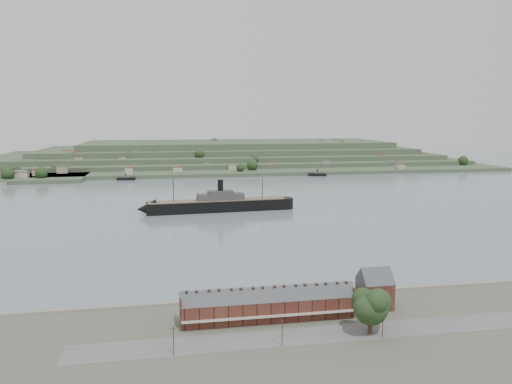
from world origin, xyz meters
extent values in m
plane|color=slate|center=(0.00, 0.00, 0.00)|extent=(1400.00, 1400.00, 0.00)
cube|color=#4C5142|center=(0.00, -188.00, 1.00)|extent=(220.00, 80.00, 2.00)
cube|color=gray|center=(0.00, -149.00, 1.30)|extent=(220.00, 2.00, 2.60)
cube|color=#595959|center=(0.00, -182.00, 2.05)|extent=(140.00, 12.00, 0.10)
cube|color=#4E211B|center=(-10.00, -168.00, 5.50)|extent=(55.00, 8.00, 7.00)
cube|color=#3E4246|center=(-10.00, -168.00, 9.00)|extent=(55.60, 8.15, 8.15)
cube|color=#AAA696|center=(-10.00, -172.80, 5.00)|extent=(55.00, 1.60, 0.25)
cube|color=#4E211B|center=(-37.50, -168.00, 10.00)|extent=(0.50, 8.40, 3.00)
cube|color=#4E211B|center=(17.50, -168.00, 10.00)|extent=(0.50, 8.40, 3.00)
cube|color=black|center=(-32.00, -168.00, 11.40)|extent=(0.90, 1.40, 3.20)
cube|color=black|center=(-26.50, -168.00, 11.40)|extent=(0.90, 1.40, 3.20)
cube|color=black|center=(-12.75, -168.00, 11.40)|extent=(0.90, 1.40, 3.20)
cube|color=black|center=(-7.25, -168.00, 11.40)|extent=(0.90, 1.40, 3.20)
cube|color=black|center=(6.50, -168.00, 11.40)|extent=(0.90, 1.40, 3.20)
cube|color=black|center=(12.00, -168.00, 11.40)|extent=(0.90, 1.40, 3.20)
cube|color=#4E211B|center=(27.50, -164.00, 6.50)|extent=(10.00, 10.00, 9.00)
cube|color=#3E4246|center=(27.50, -164.00, 11.00)|extent=(10.40, 10.18, 10.18)
cube|color=#34452E|center=(0.00, 360.00, 2.00)|extent=(760.00, 260.00, 4.00)
cube|color=#34452E|center=(20.00, 385.00, 6.50)|extent=(680.00, 220.00, 5.00)
cube|color=#34452E|center=(35.00, 400.00, 12.00)|extent=(600.00, 200.00, 6.00)
cube|color=#34452E|center=(50.00, 415.00, 18.50)|extent=(520.00, 180.00, 7.00)
cube|color=#34452E|center=(65.00, 430.00, 26.00)|extent=(440.00, 160.00, 8.00)
cube|color=#34452E|center=(-200.00, 250.00, 2.00)|extent=(150.00, 90.00, 4.00)
cube|color=black|center=(-5.42, 30.05, 3.82)|extent=(98.96, 19.54, 7.65)
cone|color=black|center=(-54.47, 26.82, 3.82)|extent=(13.94, 13.94, 13.11)
cylinder|color=black|center=(43.63, 33.28, 3.82)|extent=(13.11, 13.11, 7.65)
cube|color=brown|center=(-5.42, 30.05, 7.97)|extent=(96.71, 18.31, 0.66)
cube|color=#3E3C3A|center=(-3.24, 30.19, 10.38)|extent=(33.35, 11.96, 4.37)
cube|color=#3E3C3A|center=(-3.24, 30.19, 13.33)|extent=(17.94, 8.78, 2.73)
cylinder|color=black|center=(-3.24, 30.19, 17.48)|extent=(3.93, 3.93, 9.83)
cylinder|color=#3B261B|center=(-35.94, 28.04, 15.29)|extent=(0.55, 0.55, 17.48)
cylinder|color=#3B261B|center=(27.28, 32.20, 14.20)|extent=(0.55, 0.55, 15.29)
cube|color=black|center=(-82.27, 225.00, 1.27)|extent=(19.47, 7.12, 2.54)
cube|color=#3E3C3A|center=(-82.27, 225.00, 3.17)|extent=(8.94, 5.05, 1.90)
cylinder|color=black|center=(-82.27, 225.00, 5.29)|extent=(1.06, 1.06, 3.70)
cube|color=black|center=(128.77, 225.00, 1.34)|extent=(20.77, 9.67, 2.67)
cube|color=#3E3C3A|center=(128.77, 225.00, 3.34)|extent=(9.76, 6.26, 2.00)
cylinder|color=black|center=(128.77, 225.00, 5.57)|extent=(1.11, 1.11, 3.90)
cylinder|color=#3B261B|center=(17.60, -183.57, 4.85)|extent=(1.37, 1.37, 5.71)
sphere|color=black|center=(17.60, -183.57, 9.99)|extent=(10.27, 10.27, 10.27)
sphere|color=black|center=(20.46, -182.43, 11.13)|extent=(7.99, 7.99, 7.99)
sphere|color=black|center=(15.32, -185.28, 10.56)|extent=(7.30, 7.30, 7.30)
sphere|color=black|center=(18.17, -186.08, 12.84)|extent=(6.85, 6.85, 6.85)
camera|label=1|loc=(-40.89, -315.45, 65.51)|focal=35.00mm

